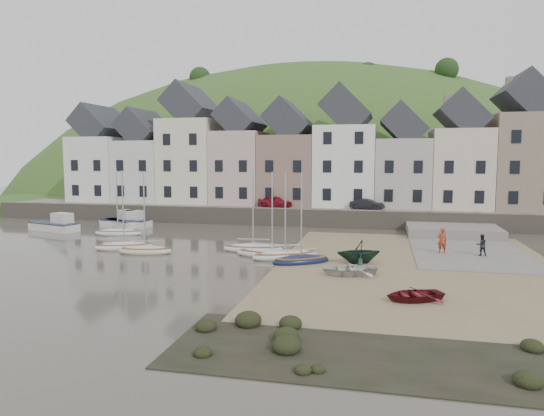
% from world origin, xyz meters
% --- Properties ---
extents(ground, '(160.00, 160.00, 0.00)m').
position_xyz_m(ground, '(0.00, 0.00, 0.00)').
color(ground, '#474238').
rests_on(ground, ground).
extents(quay_land, '(90.00, 30.00, 1.50)m').
position_xyz_m(quay_land, '(0.00, 32.00, 0.75)').
color(quay_land, '#335923').
rests_on(quay_land, ground).
extents(quay_street, '(70.00, 7.00, 0.10)m').
position_xyz_m(quay_street, '(0.00, 20.50, 1.55)').
color(quay_street, slate).
rests_on(quay_street, quay_land).
extents(seawall, '(70.00, 1.20, 1.80)m').
position_xyz_m(seawall, '(0.00, 17.00, 0.90)').
color(seawall, slate).
rests_on(seawall, ground).
extents(beach, '(18.00, 26.00, 0.06)m').
position_xyz_m(beach, '(11.00, 0.00, 0.03)').
color(beach, '#7E6B4C').
rests_on(beach, ground).
extents(slipway, '(8.00, 18.00, 0.12)m').
position_xyz_m(slipway, '(15.00, 8.00, 0.06)').
color(slipway, slate).
rests_on(slipway, ground).
extents(hillside, '(134.40, 84.00, 84.00)m').
position_xyz_m(hillside, '(-5.00, 60.00, -17.99)').
color(hillside, '#335923').
rests_on(hillside, ground).
extents(townhouse_terrace, '(61.05, 8.00, 13.93)m').
position_xyz_m(townhouse_terrace, '(1.76, 24.00, 7.32)').
color(townhouse_terrace, white).
rests_on(townhouse_terrace, quay_land).
extents(sailboat_0, '(4.54, 2.08, 6.32)m').
position_xyz_m(sailboat_0, '(-14.76, 7.56, 0.26)').
color(sailboat_0, silver).
rests_on(sailboat_0, ground).
extents(sailboat_1, '(4.63, 3.07, 6.32)m').
position_xyz_m(sailboat_1, '(-10.68, 1.38, 0.26)').
color(sailboat_1, silver).
rests_on(sailboat_1, ground).
extents(sailboat_2, '(4.17, 2.22, 6.32)m').
position_xyz_m(sailboat_2, '(-8.31, 0.26, 0.27)').
color(sailboat_2, beige).
rests_on(sailboat_2, ground).
extents(sailboat_3, '(4.72, 1.92, 6.32)m').
position_xyz_m(sailboat_3, '(-0.74, 2.76, 0.26)').
color(sailboat_3, silver).
rests_on(sailboat_3, ground).
extents(sailboat_4, '(5.72, 2.27, 6.32)m').
position_xyz_m(sailboat_4, '(1.15, 0.98, 0.26)').
color(sailboat_4, silver).
rests_on(sailboat_4, ground).
extents(sailboat_5, '(4.24, 3.43, 6.32)m').
position_xyz_m(sailboat_5, '(3.49, -0.63, 0.27)').
color(sailboat_5, '#121A39').
rests_on(sailboat_5, ground).
extents(sailboat_6, '(4.95, 3.67, 6.32)m').
position_xyz_m(sailboat_6, '(2.13, 0.74, 0.26)').
color(sailboat_6, silver).
rests_on(sailboat_6, ground).
extents(motorboat_0, '(5.19, 2.13, 1.70)m').
position_xyz_m(motorboat_0, '(-16.50, 12.51, 0.58)').
color(motorboat_0, silver).
rests_on(motorboat_0, ground).
extents(motorboat_1, '(5.75, 3.19, 1.70)m').
position_xyz_m(motorboat_1, '(-22.13, 8.82, 0.58)').
color(motorboat_1, silver).
rests_on(motorboat_1, ground).
extents(motorboat_2, '(5.11, 3.70, 1.70)m').
position_xyz_m(motorboat_2, '(-17.23, 12.52, 0.58)').
color(motorboat_2, silver).
rests_on(motorboat_2, ground).
extents(rowboat_white, '(3.91, 3.33, 0.69)m').
position_xyz_m(rowboat_white, '(6.82, -3.27, 0.40)').
color(rowboat_white, silver).
rests_on(rowboat_white, beach).
extents(rowboat_green, '(3.66, 3.43, 1.55)m').
position_xyz_m(rowboat_green, '(7.25, 0.17, 0.83)').
color(rowboat_green, '#153023').
rests_on(rowboat_green, beach).
extents(rowboat_red, '(3.58, 3.17, 0.61)m').
position_xyz_m(rowboat_red, '(10.32, -7.95, 0.37)').
color(rowboat_red, maroon).
rests_on(rowboat_red, beach).
extents(person_red, '(0.72, 0.52, 1.85)m').
position_xyz_m(person_red, '(13.04, 4.68, 1.04)').
color(person_red, '#98341B').
rests_on(person_red, slipway).
extents(person_dark, '(0.82, 0.68, 1.53)m').
position_xyz_m(person_dark, '(15.68, 4.36, 0.89)').
color(person_dark, black).
rests_on(person_dark, slipway).
extents(car_left, '(4.11, 2.67, 1.30)m').
position_xyz_m(car_left, '(-2.69, 19.50, 2.25)').
color(car_left, maroon).
rests_on(car_left, quay_street).
extents(car_right, '(3.71, 2.11, 1.16)m').
position_xyz_m(car_right, '(7.17, 19.50, 2.18)').
color(car_right, black).
rests_on(car_right, quay_street).
extents(shore_rocks, '(14.00, 6.00, 0.74)m').
position_xyz_m(shore_rocks, '(6.81, -14.70, 0.12)').
color(shore_rocks, black).
rests_on(shore_rocks, ground).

